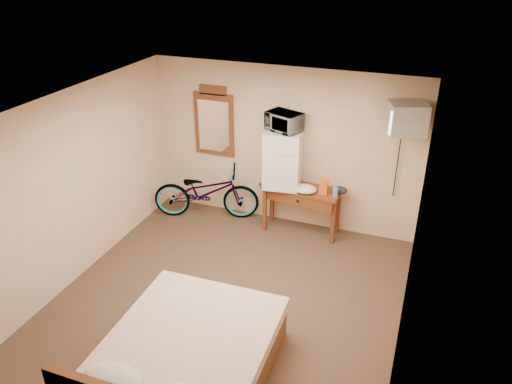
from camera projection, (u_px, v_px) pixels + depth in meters
room at (222, 217)px, 5.71m from camera, size 4.60×4.64×2.50m
desk at (301, 197)px, 7.55m from camera, size 1.21×0.56×0.75m
mini_fridge at (283, 158)px, 7.42m from camera, size 0.60×0.58×0.88m
microwave at (284, 122)px, 7.16m from camera, size 0.58×0.49×0.27m
snack_bag at (324, 187)px, 7.28m from camera, size 0.12×0.07×0.24m
blue_cup at (335, 193)px, 7.23m from camera, size 0.08×0.08×0.13m
cloth_cream at (305, 189)px, 7.37m from camera, size 0.36×0.27×0.11m
cloth_dark_a at (267, 185)px, 7.50m from camera, size 0.24×0.18×0.09m
cloth_dark_b at (340, 190)px, 7.34m from camera, size 0.22×0.18×0.10m
crt_television at (407, 119)px, 6.51m from camera, size 0.59×0.65×0.42m
wall_mirror at (214, 122)px, 7.84m from camera, size 0.66×0.04×1.13m
bicycle at (206, 192)px, 8.07m from camera, size 1.81×1.08×0.90m
bed at (181, 367)px, 4.96m from camera, size 1.64×2.14×0.90m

